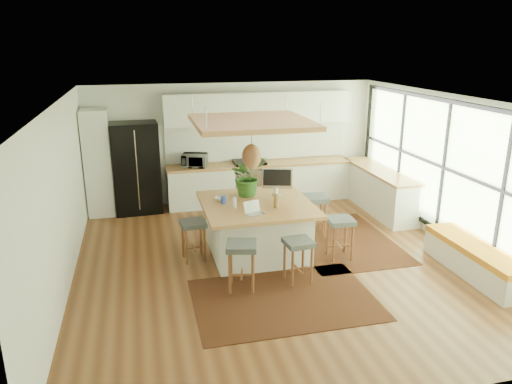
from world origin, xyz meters
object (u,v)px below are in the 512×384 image
object	(u,v)px
stool_right_front	(340,238)
stool_left_side	(194,240)
fridge	(136,170)
laptop	(255,207)
island_plant	(248,180)
stool_near_right	(298,261)
monitor	(277,181)
microwave	(195,159)
island	(257,228)
stool_near_left	(242,267)
stool_right_back	(314,218)

from	to	relation	value
stool_right_front	stool_left_side	distance (m)	2.48
fridge	stool_left_side	bearing A→B (deg)	-75.04
laptop	stool_right_front	bearing A→B (deg)	-17.10
stool_right_front	island_plant	size ratio (longest dim) A/B	1.02
stool_near_right	monitor	size ratio (longest dim) A/B	1.26
stool_right_front	island_plant	xyz separation A→B (m)	(-1.38, 0.98, 0.85)
stool_right_front	stool_left_side	xyz separation A→B (m)	(-2.43, 0.53, 0.00)
fridge	microwave	distance (m)	1.27
island	monitor	xyz separation A→B (m)	(0.45, 0.33, 0.72)
island	laptop	bearing A→B (deg)	-106.87
fridge	stool_left_side	size ratio (longest dim) A/B	2.82
stool_near_left	laptop	xyz separation A→B (m)	(0.36, 0.66, 0.70)
island_plant	fridge	bearing A→B (deg)	129.65
stool_near_left	stool_near_right	size ratio (longest dim) A/B	1.07
stool_near_left	stool_near_right	distance (m)	0.89
stool_near_left	laptop	world-z (taller)	laptop
stool_near_left	stool_right_back	distance (m)	2.50
stool_right_front	stool_near_left	bearing A→B (deg)	-159.89
fridge	island_plant	size ratio (longest dim) A/B	2.76
microwave	stool_left_side	bearing A→B (deg)	-79.98
laptop	island	bearing A→B (deg)	55.31
stool_near_right	stool_right_back	size ratio (longest dim) A/B	0.88
stool_right_back	island_plant	xyz separation A→B (m)	(-1.31, -0.09, 0.85)
laptop	microwave	distance (m)	3.34
stool_left_side	monitor	world-z (taller)	monitor
stool_near_right	stool_right_front	distance (m)	1.17
stool_near_left	fridge	bearing A→B (deg)	110.03
stool_right_back	microwave	world-z (taller)	microwave
fridge	stool_right_back	distance (m)	3.97
stool_right_back	microwave	distance (m)	3.06
stool_near_left	monitor	bearing A→B (deg)	57.39
stool_near_left	stool_left_side	size ratio (longest dim) A/B	1.07
stool_right_front	fridge	bearing A→B (deg)	135.00
microwave	island_plant	world-z (taller)	island_plant
fridge	stool_right_front	distance (m)	4.71
microwave	stool_near_right	bearing A→B (deg)	-56.80
stool_near_right	monitor	distance (m)	1.72
stool_near_left	microwave	distance (m)	4.03
stool_near_left	stool_left_side	bearing A→B (deg)	115.39
island	stool_near_right	world-z (taller)	island
laptop	monitor	distance (m)	1.07
stool_left_side	island_plant	world-z (taller)	island_plant
microwave	stool_right_back	bearing A→B (deg)	-30.29
stool_right_back	stool_left_side	world-z (taller)	stool_right_back
island	stool_right_front	size ratio (longest dim) A/B	2.57
stool_right_front	island_plant	world-z (taller)	island_plant
fridge	monitor	xyz separation A→B (m)	(2.43, -2.46, 0.26)
fridge	stool_left_side	xyz separation A→B (m)	(0.88, -2.78, -0.57)
monitor	stool_near_left	bearing A→B (deg)	-105.09
laptop	stool_left_side	bearing A→B (deg)	131.94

